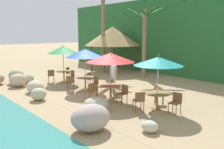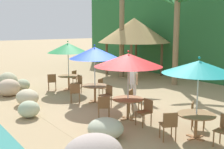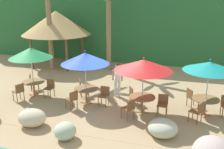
# 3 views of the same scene
# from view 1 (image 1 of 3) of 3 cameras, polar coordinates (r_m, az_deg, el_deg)

# --- Properties ---
(ground_plane) EXTENTS (120.00, 120.00, 0.00)m
(ground_plane) POSITION_cam_1_polar(r_m,az_deg,el_deg) (13.41, -3.16, -4.62)
(ground_plane) COLOR tan
(terrace_deck) EXTENTS (18.00, 5.20, 0.01)m
(terrace_deck) POSITION_cam_1_polar(r_m,az_deg,el_deg) (13.41, -3.16, -4.60)
(terrace_deck) COLOR tan
(terrace_deck) RESTS_ON ground
(foliage_backdrop) EXTENTS (28.00, 2.40, 6.00)m
(foliage_backdrop) POSITION_cam_1_polar(r_m,az_deg,el_deg) (19.79, 18.18, 8.33)
(foliage_backdrop) COLOR #286633
(foliage_backdrop) RESTS_ON ground
(rock_seawall) EXTENTS (16.41, 2.93, 0.96)m
(rock_seawall) POSITION_cam_1_polar(r_m,az_deg,el_deg) (14.29, -19.03, -2.59)
(rock_seawall) COLOR #B1B995
(rock_seawall) RESTS_ON ground
(umbrella_green) EXTENTS (2.07, 2.07, 2.53)m
(umbrella_green) POSITION_cam_1_polar(r_m,az_deg,el_deg) (16.82, -11.23, 5.64)
(umbrella_green) COLOR silver
(umbrella_green) RESTS_ON ground
(dining_table_green) EXTENTS (1.10, 1.10, 0.74)m
(dining_table_green) POSITION_cam_1_polar(r_m,az_deg,el_deg) (17.00, -11.06, 0.40)
(dining_table_green) COLOR olive
(dining_table_green) RESTS_ON ground
(chair_green_seaward) EXTENTS (0.44, 0.44, 0.87)m
(chair_green_seaward) POSITION_cam_1_polar(r_m,az_deg,el_deg) (16.32, -9.39, -0.30)
(chair_green_seaward) COLOR brown
(chair_green_seaward) RESTS_ON ground
(chair_green_inland) EXTENTS (0.58, 0.58, 0.87)m
(chair_green_inland) POSITION_cam_1_polar(r_m,az_deg,el_deg) (17.78, -9.90, 0.51)
(chair_green_inland) COLOR brown
(chair_green_inland) RESTS_ON ground
(chair_green_left) EXTENTS (0.57, 0.56, 0.87)m
(chair_green_left) POSITION_cam_1_polar(r_m,az_deg,el_deg) (16.89, -13.90, -0.12)
(chair_green_left) COLOR brown
(chair_green_left) RESTS_ON ground
(umbrella_blue) EXTENTS (2.16, 2.16, 2.51)m
(umbrella_blue) POSITION_cam_1_polar(r_m,az_deg,el_deg) (14.27, -6.30, 4.96)
(umbrella_blue) COLOR silver
(umbrella_blue) RESTS_ON ground
(dining_table_blue) EXTENTS (1.10, 1.10, 0.74)m
(dining_table_blue) POSITION_cam_1_polar(r_m,az_deg,el_deg) (14.48, -6.19, -1.09)
(dining_table_blue) COLOR olive
(dining_table_blue) RESTS_ON ground
(chair_blue_seaward) EXTENTS (0.44, 0.45, 0.87)m
(chair_blue_seaward) POSITION_cam_1_polar(r_m,az_deg,el_deg) (13.84, -4.04, -1.99)
(chair_blue_seaward) COLOR brown
(chair_blue_seaward) RESTS_ON ground
(chair_blue_inland) EXTENTS (0.57, 0.57, 0.87)m
(chair_blue_inland) POSITION_cam_1_polar(r_m,az_deg,el_deg) (15.28, -4.98, -0.89)
(chair_blue_inland) COLOR brown
(chair_blue_inland) RESTS_ON ground
(chair_blue_left) EXTENTS (0.58, 0.58, 0.87)m
(chair_blue_left) POSITION_cam_1_polar(r_m,az_deg,el_deg) (14.37, -9.53, -1.67)
(chair_blue_left) COLOR brown
(chair_blue_left) RESTS_ON ground
(umbrella_red) EXTENTS (2.36, 2.36, 2.45)m
(umbrella_red) POSITION_cam_1_polar(r_m,az_deg,el_deg) (12.01, -0.36, 3.94)
(umbrella_red) COLOR silver
(umbrella_red) RESTS_ON ground
(dining_table_red) EXTENTS (1.10, 1.10, 0.74)m
(dining_table_red) POSITION_cam_1_polar(r_m,az_deg,el_deg) (12.25, -0.35, -3.03)
(dining_table_red) COLOR olive
(dining_table_red) RESTS_ON ground
(chair_red_seaward) EXTENTS (0.43, 0.44, 0.87)m
(chair_red_seaward) POSITION_cam_1_polar(r_m,az_deg,el_deg) (11.69, 2.59, -4.17)
(chair_red_seaward) COLOR brown
(chair_red_seaward) RESTS_ON ground
(chair_red_inland) EXTENTS (0.58, 0.58, 0.87)m
(chair_red_inland) POSITION_cam_1_polar(r_m,az_deg,el_deg) (13.09, 0.49, -2.65)
(chair_red_inland) COLOR brown
(chair_red_inland) RESTS_ON ground
(chair_red_left) EXTENTS (0.59, 0.59, 0.87)m
(chair_red_left) POSITION_cam_1_polar(r_m,az_deg,el_deg) (12.12, -4.31, -3.69)
(chair_red_left) COLOR brown
(chair_red_left) RESTS_ON ground
(umbrella_teal) EXTENTS (2.08, 2.08, 2.42)m
(umbrella_teal) POSITION_cam_1_polar(r_m,az_deg,el_deg) (10.58, 10.66, 3.02)
(umbrella_teal) COLOR silver
(umbrella_teal) RESTS_ON ground
(dining_table_teal) EXTENTS (1.10, 1.10, 0.74)m
(dining_table_teal) POSITION_cam_1_polar(r_m,az_deg,el_deg) (10.85, 10.41, -4.87)
(dining_table_teal) COLOR olive
(dining_table_teal) RESTS_ON ground
(chair_teal_seaward) EXTENTS (0.46, 0.46, 0.87)m
(chair_teal_seaward) POSITION_cam_1_polar(r_m,az_deg,el_deg) (10.53, 14.53, -6.06)
(chair_teal_seaward) COLOR brown
(chair_teal_seaward) RESTS_ON ground
(chair_teal_inland) EXTENTS (0.59, 0.58, 0.87)m
(chair_teal_inland) POSITION_cam_1_polar(r_m,az_deg,el_deg) (11.70, 10.42, -4.31)
(chair_teal_inland) COLOR brown
(chair_teal_inland) RESTS_ON ground
(chair_teal_left) EXTENTS (0.57, 0.57, 0.87)m
(chair_teal_left) POSITION_cam_1_polar(r_m,az_deg,el_deg) (10.50, 6.28, -5.84)
(chair_teal_left) COLOR brown
(chair_teal_left) RESTS_ON ground
(palm_tree_nearest) EXTENTS (2.78, 2.95, 6.84)m
(palm_tree_nearest) POSITION_cam_1_polar(r_m,az_deg,el_deg) (20.58, -2.06, 12.60)
(palm_tree_nearest) COLOR olive
(palm_tree_nearest) RESTS_ON ground
(palm_tree_second) EXTENTS (2.70, 2.76, 5.15)m
(palm_tree_second) POSITION_cam_1_polar(r_m,az_deg,el_deg) (18.42, 7.53, 9.79)
(palm_tree_second) COLOR olive
(palm_tree_second) RESTS_ON ground
(palapa_hut) EXTENTS (4.75, 4.75, 3.80)m
(palapa_hut) POSITION_cam_1_polar(r_m,az_deg,el_deg) (21.30, 0.12, 8.84)
(palapa_hut) COLOR brown
(palapa_hut) RESTS_ON ground
(waiter_in_white) EXTENTS (0.52, 0.39, 1.70)m
(waiter_in_white) POSITION_cam_1_polar(r_m,az_deg,el_deg) (14.20, 0.38, 0.28)
(waiter_in_white) COLOR white
(waiter_in_white) RESTS_ON ground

